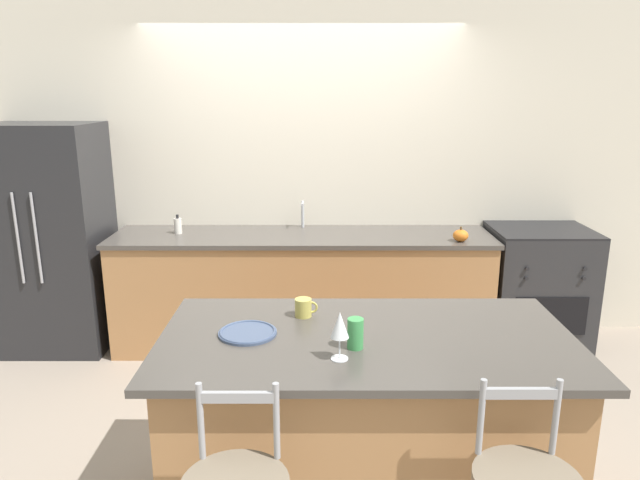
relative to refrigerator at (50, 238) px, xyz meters
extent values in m
plane|color=gray|center=(1.96, -0.38, -0.88)|extent=(18.00, 18.00, 0.00)
cube|color=beige|center=(1.96, 0.35, 0.47)|extent=(6.00, 0.07, 2.70)
cube|color=#A87547|center=(1.96, 0.01, -0.44)|extent=(2.91, 0.68, 0.88)
cube|color=#47423D|center=(1.96, 0.01, 0.02)|extent=(2.95, 0.72, 0.03)
cube|color=black|center=(1.96, 0.01, 0.03)|extent=(0.56, 0.36, 0.01)
cylinder|color=#ADAFB5|center=(1.96, 0.23, 0.14)|extent=(0.02, 0.02, 0.22)
cylinder|color=#ADAFB5|center=(1.96, 0.17, 0.24)|extent=(0.02, 0.12, 0.02)
cube|color=#A87547|center=(2.32, -1.91, -0.44)|extent=(1.77, 0.85, 0.88)
cube|color=#47423D|center=(2.32, -1.91, 0.02)|extent=(1.89, 0.97, 0.03)
cube|color=#232326|center=(0.00, 0.00, 0.00)|extent=(0.84, 0.67, 1.77)
cylinder|color=#939399|center=(-0.07, -0.35, 0.09)|extent=(0.02, 0.02, 0.67)
cylinder|color=#939399|center=(0.07, -0.35, 0.09)|extent=(0.02, 0.02, 0.67)
cube|color=#28282B|center=(3.84, 0.02, -0.41)|extent=(0.76, 0.63, 0.94)
cube|color=black|center=(3.84, -0.30, -0.53)|extent=(0.55, 0.01, 0.30)
cube|color=black|center=(3.84, 0.02, 0.06)|extent=(0.76, 0.63, 0.02)
cylinder|color=black|center=(3.63, -0.31, -0.15)|extent=(0.03, 0.02, 0.03)
cylinder|color=black|center=(4.05, -0.31, -0.15)|extent=(0.03, 0.02, 0.03)
cylinder|color=black|center=(3.63, -0.31, -0.23)|extent=(0.03, 0.02, 0.03)
cylinder|color=black|center=(4.05, -0.31, -0.23)|extent=(0.03, 0.02, 0.03)
cylinder|color=#99999E|center=(1.68, -2.50, -0.03)|extent=(0.02, 0.02, 0.30)
cylinder|color=#99999E|center=(1.95, -2.50, -0.03)|extent=(0.02, 0.02, 0.30)
cube|color=#99999E|center=(1.81, -2.50, 0.07)|extent=(0.27, 0.02, 0.04)
cylinder|color=#99999E|center=(2.69, -2.47, -0.03)|extent=(0.02, 0.02, 0.30)
cylinder|color=#99999E|center=(2.96, -2.47, -0.03)|extent=(0.02, 0.02, 0.30)
cube|color=#99999E|center=(2.82, -2.47, 0.07)|extent=(0.27, 0.02, 0.04)
cylinder|color=#425170|center=(1.77, -1.89, 0.04)|extent=(0.27, 0.27, 0.01)
torus|color=#425170|center=(1.77, -1.89, 0.05)|extent=(0.26, 0.26, 0.01)
cylinder|color=white|center=(2.18, -2.14, 0.04)|extent=(0.07, 0.07, 0.00)
cylinder|color=white|center=(2.18, -2.14, 0.09)|extent=(0.01, 0.01, 0.09)
cone|color=white|center=(2.18, -2.14, 0.19)|extent=(0.08, 0.08, 0.11)
cylinder|color=#C1B251|center=(2.02, -1.67, 0.08)|extent=(0.08, 0.08, 0.09)
torus|color=#C1B251|center=(2.06, -1.67, 0.08)|extent=(0.06, 0.01, 0.06)
cylinder|color=#3D934C|center=(2.26, -2.03, 0.10)|extent=(0.07, 0.07, 0.14)
ellipsoid|color=orange|center=(3.15, -0.22, 0.08)|extent=(0.11, 0.11, 0.09)
cylinder|color=brown|center=(3.15, -0.22, 0.13)|extent=(0.02, 0.02, 0.02)
cylinder|color=silver|center=(0.99, 0.03, 0.09)|extent=(0.06, 0.06, 0.12)
cylinder|color=black|center=(0.99, 0.03, 0.17)|extent=(0.02, 0.02, 0.03)
camera|label=1|loc=(2.10, -4.30, 1.12)|focal=32.00mm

